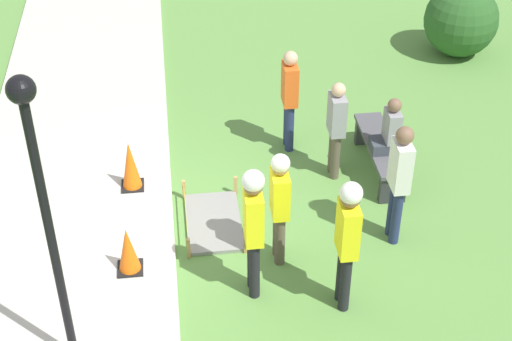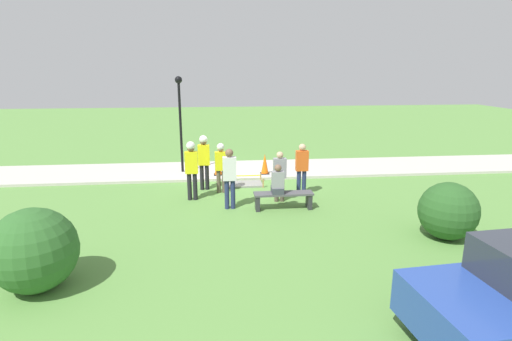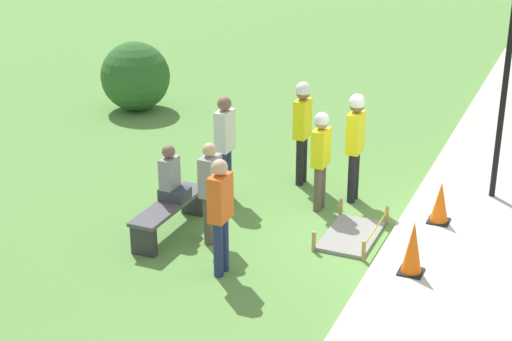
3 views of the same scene
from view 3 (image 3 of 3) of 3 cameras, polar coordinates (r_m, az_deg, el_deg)
The scene contains 15 objects.
ground_plane at distance 12.39m, azimuth 9.63°, elevation -5.07°, with size 60.00×60.00×0.00m, color #5B8E42.
sidewalk at distance 12.16m, azimuth 16.42°, elevation -5.98°, with size 28.00×2.96×0.10m.
wet_concrete_patch at distance 12.40m, azimuth 6.95°, elevation -4.70°, with size 1.37×0.83×0.32m.
traffic_cone_near_patch at distance 11.16m, azimuth 11.34°, elevation -5.53°, with size 0.34×0.34×0.79m.
traffic_cone_far_patch at distance 12.81m, azimuth 13.26°, elevation -2.28°, with size 0.34×0.34×0.68m.
park_bench at distance 12.38m, azimuth -6.31°, elevation -3.03°, with size 1.77×0.44×0.52m.
person_seated_on_bench at distance 12.36m, azimuth -6.18°, elevation -0.54°, with size 0.36×0.44×0.89m.
worker_supervisor at distance 13.96m, azimuth 3.39°, elevation 3.49°, with size 0.40×0.28×1.91m.
worker_assistant at distance 13.31m, azimuth 7.24°, elevation 2.45°, with size 0.40×0.28×1.92m.
worker_trainee at distance 12.96m, azimuth 4.74°, elevation 1.29°, with size 0.40×0.25×1.71m.
bystander_in_orange_shirt at distance 10.90m, azimuth -2.60°, elevation -2.89°, with size 0.40×0.23×1.74m.
bystander_in_gray_shirt at distance 13.33m, azimuth -2.27°, elevation 2.14°, with size 0.40×0.24×1.84m.
bystander_in_white_shirt at distance 11.85m, azimuth -3.34°, elevation -1.22°, with size 0.40×0.22×1.62m.
lamppost_near at distance 13.41m, azimuth 17.90°, elevation 7.93°, with size 0.28×0.28×3.74m.
shrub_rounded_mid at distance 18.57m, azimuth -8.77°, elevation 6.78°, with size 1.61×1.61×1.61m.
Camera 3 is at (-10.81, -2.46, 5.53)m, focal length 55.00 mm.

